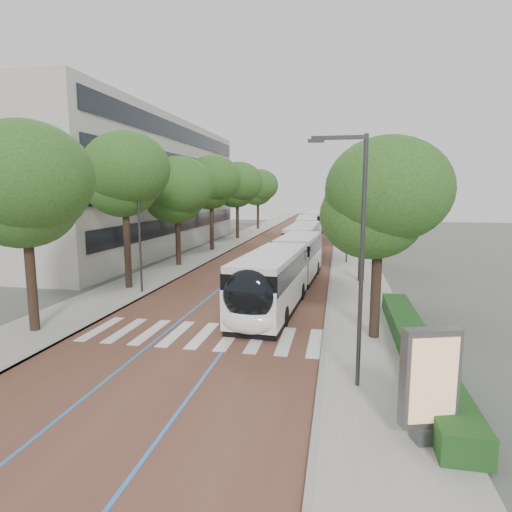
{
  "coord_description": "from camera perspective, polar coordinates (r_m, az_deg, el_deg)",
  "views": [
    {
      "loc": [
        6.06,
        -16.61,
        6.4
      ],
      "look_at": [
        1.01,
        9.38,
        2.4
      ],
      "focal_mm": 30.0,
      "sensor_mm": 36.0,
      "label": 1
    }
  ],
  "objects": [
    {
      "name": "zebra_crossing",
      "position": [
        19.62,
        -7.13,
        -10.43
      ],
      "size": [
        10.55,
        3.6,
        0.01
      ],
      "color": "silver",
      "rests_on": "ground"
    },
    {
      "name": "kerb_left",
      "position": [
        58.14,
        -0.65,
        2.33
      ],
      "size": [
        0.2,
        140.0,
        0.14
      ],
      "primitive_type": "cube",
      "color": "gray",
      "rests_on": "ground"
    },
    {
      "name": "kerb_right",
      "position": [
        56.96,
        10.46,
        2.05
      ],
      "size": [
        0.2,
        140.0,
        0.14
      ],
      "primitive_type": "cube",
      "color": "gray",
      "rests_on": "ground"
    },
    {
      "name": "hedge",
      "position": [
        17.88,
        20.53,
        -11.17
      ],
      "size": [
        1.2,
        14.0,
        0.8
      ],
      "primitive_type": "cube",
      "color": "#173C14",
      "rests_on": "sidewalk_right"
    },
    {
      "name": "trees_right",
      "position": [
        41.85,
        13.36,
        7.79
      ],
      "size": [
        6.02,
        47.58,
        8.47
      ],
      "color": "black",
      "rests_on": "ground"
    },
    {
      "name": "sidewalk_left",
      "position": [
        58.55,
        -2.47,
        2.36
      ],
      "size": [
        4.0,
        140.0,
        0.12
      ],
      "primitive_type": "cube",
      "color": "gray",
      "rests_on": "ground"
    },
    {
      "name": "bus_queued_1",
      "position": [
        54.91,
        6.8,
        3.54
      ],
      "size": [
        3.16,
        12.51,
        3.2
      ],
      "rotation": [
        0.0,
        0.0,
        0.05
      ],
      "color": "white",
      "rests_on": "ground"
    },
    {
      "name": "lane_line_left",
      "position": [
        57.48,
        3.26,
        2.2
      ],
      "size": [
        0.12,
        126.0,
        0.01
      ],
      "primitive_type": "cube",
      "color": "blue",
      "rests_on": "road"
    },
    {
      "name": "lamp_post_left",
      "position": [
        27.54,
        -15.28,
        3.54
      ],
      "size": [
        0.14,
        0.14,
        8.0
      ],
      "primitive_type": "cylinder",
      "color": "#333335",
      "rests_on": "sidewalk_left"
    },
    {
      "name": "sidewalk_right",
      "position": [
        56.98,
        12.37,
        2.0
      ],
      "size": [
        4.0,
        140.0,
        0.12
      ],
      "primitive_type": "cube",
      "color": "gray",
      "rests_on": "ground"
    },
    {
      "name": "streetlight_near",
      "position": [
        13.71,
        13.27,
        1.75
      ],
      "size": [
        1.82,
        0.2,
        8.0
      ],
      "color": "#333335",
      "rests_on": "sidewalk_right"
    },
    {
      "name": "streetlight_far",
      "position": [
        38.64,
        11.88,
        6.06
      ],
      "size": [
        1.82,
        0.2,
        8.0
      ],
      "color": "#333335",
      "rests_on": "sidewalk_right"
    },
    {
      "name": "ad_panel",
      "position": [
        11.9,
        22.12,
        -15.45
      ],
      "size": [
        1.48,
        0.8,
        2.96
      ],
      "rotation": [
        0.0,
        0.0,
        0.31
      ],
      "color": "#59595B",
      "rests_on": "sidewalk_right"
    },
    {
      "name": "lane_line_right",
      "position": [
        57.14,
        6.45,
        2.13
      ],
      "size": [
        0.12,
        126.0,
        0.01
      ],
      "primitive_type": "cube",
      "color": "blue",
      "rests_on": "road"
    },
    {
      "name": "office_building",
      "position": [
        51.4,
        -19.03,
        8.8
      ],
      "size": [
        18.11,
        40.0,
        14.0
      ],
      "color": "#A4A298",
      "rests_on": "ground"
    },
    {
      "name": "ground",
      "position": [
        18.8,
        -8.68,
        -11.41
      ],
      "size": [
        160.0,
        160.0,
        0.0
      ],
      "primitive_type": "plane",
      "color": "#51544C",
      "rests_on": "ground"
    },
    {
      "name": "lead_bus",
      "position": [
        26.42,
        3.89,
        -1.83
      ],
      "size": [
        3.66,
        18.52,
        3.2
      ],
      "rotation": [
        0.0,
        0.0,
        -0.06
      ],
      "color": "black",
      "rests_on": "ground"
    },
    {
      "name": "bus_queued_2",
      "position": [
        67.81,
        7.87,
        4.47
      ],
      "size": [
        2.74,
        12.44,
        3.2
      ],
      "rotation": [
        0.0,
        0.0,
        -0.02
      ],
      "color": "white",
      "rests_on": "ground"
    },
    {
      "name": "bus_queued_0",
      "position": [
        41.76,
        6.23,
        1.97
      ],
      "size": [
        2.74,
        12.44,
        3.2
      ],
      "rotation": [
        0.0,
        0.0,
        -0.02
      ],
      "color": "white",
      "rests_on": "ground"
    },
    {
      "name": "trees_left",
      "position": [
        46.41,
        -6.08,
        9.04
      ],
      "size": [
        6.38,
        61.02,
        9.74
      ],
      "color": "black",
      "rests_on": "ground"
    },
    {
      "name": "road",
      "position": [
        57.29,
        4.85,
        2.15
      ],
      "size": [
        11.0,
        140.0,
        0.02
      ],
      "primitive_type": "cube",
      "color": "#573027",
      "rests_on": "ground"
    }
  ]
}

